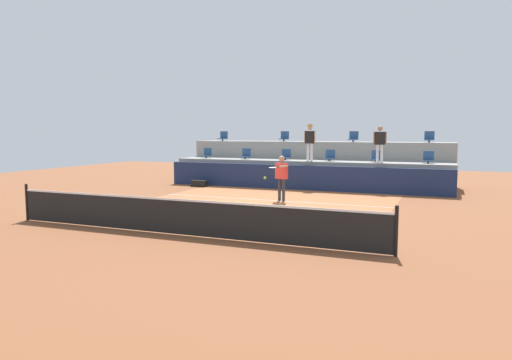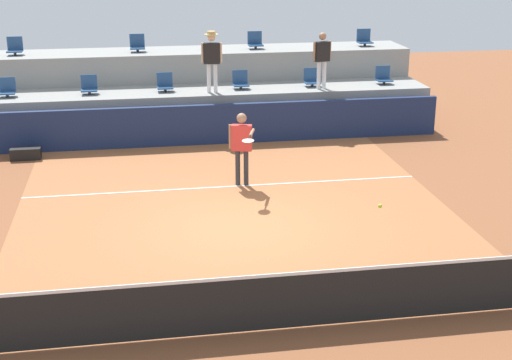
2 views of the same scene
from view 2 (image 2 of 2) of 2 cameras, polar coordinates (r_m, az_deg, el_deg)
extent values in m
plane|color=brown|center=(14.61, -1.23, -3.64)|extent=(40.00, 40.00, 0.00)
cube|color=#A36038|center=(15.53, -1.77, -2.23)|extent=(9.00, 10.00, 0.01)
cube|color=silver|center=(16.83, -2.43, -0.52)|extent=(9.00, 0.06, 0.00)
cube|color=black|center=(10.85, 1.88, -9.42)|extent=(10.40, 0.01, 0.87)
cube|color=white|center=(10.65, 1.91, -7.35)|extent=(10.40, 0.02, 0.05)
cube|color=navy|center=(20.09, -3.75, 4.31)|extent=(13.00, 0.16, 1.10)
cube|color=gray|center=(21.33, -4.12, 5.37)|extent=(13.00, 1.80, 1.25)
cube|color=gray|center=(22.99, -4.59, 7.44)|extent=(13.00, 1.80, 2.10)
cylinder|color=#2D2D33|center=(21.22, -18.71, 6.22)|extent=(0.08, 0.08, 0.10)
cube|color=navy|center=(21.21, -18.73, 6.41)|extent=(0.44, 0.40, 0.04)
cube|color=navy|center=(21.34, -18.72, 7.06)|extent=(0.44, 0.04, 0.38)
cylinder|color=#2D2D33|center=(20.98, -12.78, 6.62)|extent=(0.08, 0.08, 0.10)
cube|color=navy|center=(20.97, -12.79, 6.81)|extent=(0.44, 0.40, 0.04)
cube|color=navy|center=(21.11, -12.81, 7.46)|extent=(0.44, 0.04, 0.38)
cylinder|color=#2D2D33|center=(20.97, -7.04, 6.93)|extent=(0.08, 0.08, 0.10)
cube|color=navy|center=(20.95, -7.05, 7.12)|extent=(0.44, 0.40, 0.04)
cube|color=navy|center=(21.09, -7.10, 7.78)|extent=(0.44, 0.04, 0.38)
cylinder|color=#2D2D33|center=(21.17, -1.18, 7.18)|extent=(0.08, 0.08, 0.10)
cube|color=navy|center=(21.15, -1.18, 7.37)|extent=(0.44, 0.40, 0.04)
cube|color=navy|center=(21.28, -1.26, 8.02)|extent=(0.44, 0.04, 0.38)
cylinder|color=#2D2D33|center=(21.56, 4.38, 7.35)|extent=(0.08, 0.08, 0.10)
cube|color=navy|center=(21.55, 4.39, 7.54)|extent=(0.44, 0.40, 0.04)
cube|color=navy|center=(21.68, 4.29, 8.17)|extent=(0.44, 0.04, 0.38)
cylinder|color=#2D2D33|center=(22.18, 9.89, 7.45)|extent=(0.08, 0.08, 0.10)
cube|color=navy|center=(22.17, 9.90, 7.63)|extent=(0.44, 0.40, 0.04)
cube|color=navy|center=(22.29, 9.78, 8.25)|extent=(0.44, 0.04, 0.38)
cylinder|color=#2D2D33|center=(22.82, -18.17, 9.29)|extent=(0.08, 0.08, 0.10)
cube|color=navy|center=(22.81, -18.18, 9.46)|extent=(0.44, 0.40, 0.04)
cube|color=navy|center=(22.95, -18.18, 10.05)|extent=(0.44, 0.04, 0.38)
cylinder|color=#2D2D33|center=(22.57, -9.16, 9.88)|extent=(0.08, 0.08, 0.10)
cube|color=navy|center=(22.56, -9.17, 10.06)|extent=(0.44, 0.40, 0.04)
cube|color=navy|center=(22.71, -9.20, 10.65)|extent=(0.44, 0.04, 0.38)
cylinder|color=#2D2D33|center=(22.88, -0.03, 10.24)|extent=(0.08, 0.08, 0.10)
cube|color=navy|center=(22.87, -0.03, 10.41)|extent=(0.44, 0.40, 0.04)
cube|color=navy|center=(23.01, -0.11, 10.99)|extent=(0.44, 0.04, 0.38)
cylinder|color=#2D2D33|center=(23.70, 8.43, 10.34)|extent=(0.08, 0.08, 0.10)
cube|color=navy|center=(23.69, 8.44, 10.51)|extent=(0.44, 0.40, 0.04)
cube|color=navy|center=(23.83, 8.33, 11.07)|extent=(0.44, 0.04, 0.38)
cylinder|color=#2D2D33|center=(16.83, -1.42, 0.96)|extent=(0.14, 0.14, 0.84)
cylinder|color=#2D2D33|center=(16.80, -0.77, 0.94)|extent=(0.14, 0.14, 0.84)
cube|color=red|center=(16.61, -1.11, 3.30)|extent=(0.49, 0.30, 0.59)
sphere|color=#A87A5B|center=(16.49, -1.12, 4.82)|extent=(0.28, 0.28, 0.23)
cylinder|color=#A87A5B|center=(16.64, -2.01, 3.38)|extent=(0.09, 0.09, 0.56)
cylinder|color=#A87A5B|center=(16.27, -0.33, 3.68)|extent=(0.22, 0.53, 0.07)
cylinder|color=black|center=(15.92, -0.49, 3.34)|extent=(0.11, 0.26, 0.04)
ellipsoid|color=silver|center=(15.65, -0.62, 3.07)|extent=(0.34, 0.38, 0.03)
cylinder|color=white|center=(20.70, -3.68, 7.88)|extent=(0.13, 0.13, 0.81)
cylinder|color=white|center=(20.69, -3.16, 7.89)|extent=(0.13, 0.13, 0.81)
cube|color=black|center=(20.58, -3.46, 9.77)|extent=(0.46, 0.25, 0.57)
sphere|color=beige|center=(20.51, -3.48, 10.98)|extent=(0.25, 0.25, 0.22)
cylinder|color=beige|center=(20.59, -4.17, 9.81)|extent=(0.08, 0.08, 0.54)
cylinder|color=beige|center=(20.56, -2.74, 9.82)|extent=(0.08, 0.08, 0.54)
cylinder|color=tan|center=(20.50, -3.48, 11.19)|extent=(0.45, 0.45, 0.01)
cylinder|color=tan|center=(20.50, -3.49, 11.32)|extent=(0.26, 0.26, 0.09)
cylinder|color=white|center=(21.22, 4.88, 8.09)|extent=(0.13, 0.13, 0.78)
cylinder|color=white|center=(21.30, 5.31, 8.12)|extent=(0.13, 0.13, 0.78)
cube|color=black|center=(21.14, 5.15, 9.89)|extent=(0.46, 0.28, 0.56)
sphere|color=#A87A5B|center=(21.08, 5.18, 11.04)|extent=(0.26, 0.26, 0.21)
cylinder|color=#A87A5B|center=(21.03, 4.55, 9.90)|extent=(0.08, 0.08, 0.52)
cylinder|color=#A87A5B|center=(21.26, 5.75, 9.97)|extent=(0.08, 0.08, 0.52)
sphere|color=#CCE033|center=(11.89, 9.59, -2.00)|extent=(0.07, 0.07, 0.07)
cube|color=black|center=(19.68, -17.42, 1.95)|extent=(0.76, 0.28, 0.30)
camera|label=1|loc=(8.63, 77.42, -17.45)|focal=32.61mm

